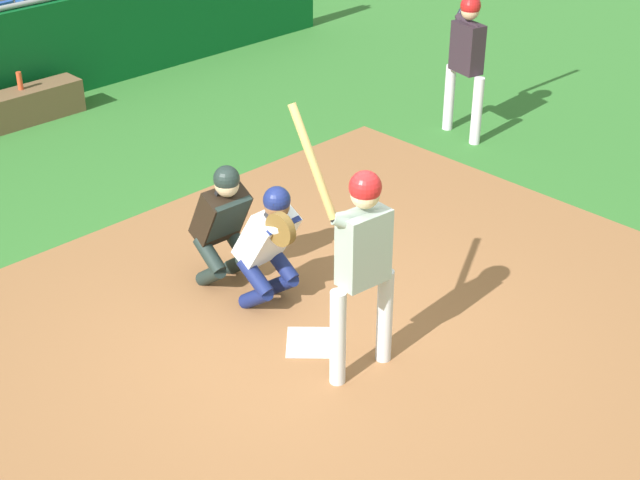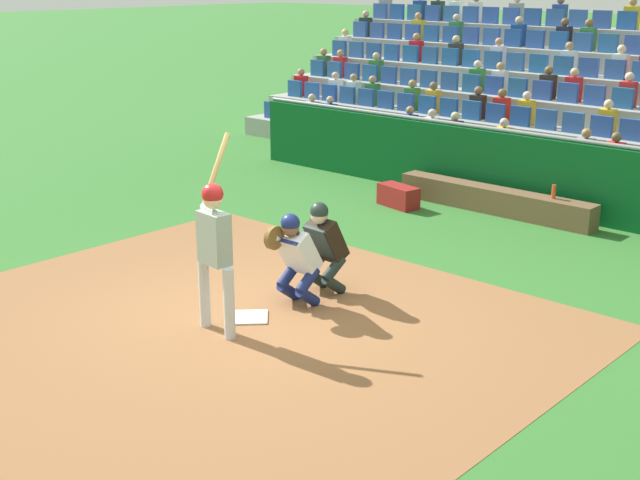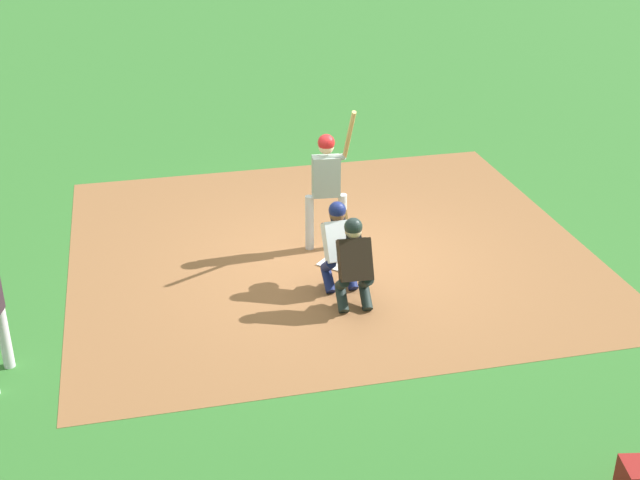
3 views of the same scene
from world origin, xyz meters
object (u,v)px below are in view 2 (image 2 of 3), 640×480
(batter_at_plate, at_px, (214,241))
(dugout_bench, at_px, (494,200))
(home_plate_marker, at_px, (250,317))
(home_plate_umpire, at_px, (324,243))
(catcher_crouching, at_px, (295,254))
(water_bottle_on_bench, at_px, (554,192))
(equipment_duffel_bag, at_px, (398,196))

(batter_at_plate, height_order, dugout_bench, batter_at_plate)
(home_plate_marker, relative_size, home_plate_umpire, 0.35)
(catcher_crouching, distance_m, home_plate_umpire, 0.60)
(water_bottle_on_bench, relative_size, equipment_duffel_bag, 0.30)
(batter_at_plate, bearing_deg, catcher_crouching, -95.47)
(catcher_crouching, xyz_separation_m, equipment_duffel_bag, (1.95, -4.71, -0.51))
(home_plate_marker, xyz_separation_m, batter_at_plate, (-0.02, 0.53, 1.11))
(home_plate_umpire, height_order, equipment_duffel_bag, home_plate_umpire)
(dugout_bench, bearing_deg, home_plate_umpire, 95.01)
(home_plate_umpire, distance_m, water_bottle_on_bench, 5.03)
(water_bottle_on_bench, bearing_deg, batter_at_plate, 83.77)
(catcher_crouching, height_order, home_plate_umpire, home_plate_umpire)
(catcher_crouching, relative_size, equipment_duffel_bag, 1.59)
(home_plate_marker, xyz_separation_m, catcher_crouching, (-0.13, -0.67, 0.69))
(batter_at_plate, xyz_separation_m, catcher_crouching, (-0.11, -1.20, -0.42))
(home_plate_umpire, relative_size, equipment_duffel_bag, 1.61)
(home_plate_umpire, relative_size, water_bottle_on_bench, 5.44)
(home_plate_marker, distance_m, home_plate_umpire, 1.44)
(water_bottle_on_bench, distance_m, equipment_duffel_bag, 2.74)
(water_bottle_on_bench, bearing_deg, catcher_crouching, 83.60)
(batter_at_plate, height_order, water_bottle_on_bench, batter_at_plate)
(home_plate_marker, distance_m, equipment_duffel_bag, 5.68)
(home_plate_marker, relative_size, water_bottle_on_bench, 1.88)
(catcher_crouching, xyz_separation_m, home_plate_umpire, (0.04, -0.59, -0.01))
(home_plate_umpire, bearing_deg, water_bottle_on_bench, -97.66)
(home_plate_marker, height_order, equipment_duffel_bag, equipment_duffel_bag)
(home_plate_umpire, xyz_separation_m, water_bottle_on_bench, (-0.67, -4.98, -0.14))
(home_plate_marker, xyz_separation_m, water_bottle_on_bench, (-0.76, -6.25, 0.54))
(batter_at_plate, distance_m, catcher_crouching, 1.28)
(batter_at_plate, xyz_separation_m, home_plate_umpire, (-0.07, -1.79, -0.43))
(dugout_bench, bearing_deg, catcher_crouching, 94.93)
(catcher_crouching, xyz_separation_m, dugout_bench, (0.48, -5.54, -0.48))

